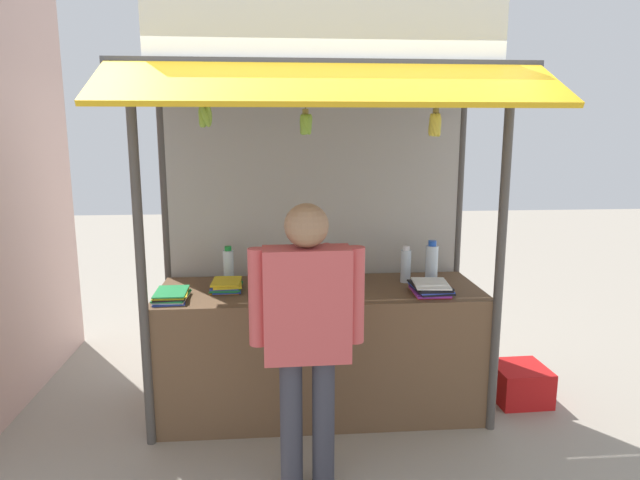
# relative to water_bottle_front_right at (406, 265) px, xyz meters

# --- Properties ---
(ground_plane) EXTENTS (20.00, 20.00, 0.00)m
(ground_plane) POSITION_rel_water_bottle_front_right_xyz_m (-0.64, -0.13, -1.03)
(ground_plane) COLOR #9E9384
(stall_counter) EXTENTS (2.27, 0.80, 0.90)m
(stall_counter) POSITION_rel_water_bottle_front_right_xyz_m (-0.64, -0.13, -0.58)
(stall_counter) COLOR brown
(stall_counter) RESTS_ON ground
(stall_structure) EXTENTS (2.47, 1.60, 2.74)m
(stall_structure) POSITION_rel_water_bottle_front_right_xyz_m (-0.64, -0.03, 0.64)
(stall_structure) COLOR #4C4742
(stall_structure) RESTS_ON ground
(water_bottle_front_right) EXTENTS (0.08, 0.08, 0.27)m
(water_bottle_front_right) POSITION_rel_water_bottle_front_right_xyz_m (0.00, 0.00, 0.00)
(water_bottle_front_right) COLOR silver
(water_bottle_front_right) RESTS_ON stall_counter
(water_bottle_left) EXTENTS (0.08, 0.08, 0.28)m
(water_bottle_left) POSITION_rel_water_bottle_front_right_xyz_m (-0.57, 0.11, 0.00)
(water_bottle_left) COLOR silver
(water_bottle_left) RESTS_ON stall_counter
(water_bottle_far_left) EXTENTS (0.08, 0.08, 0.27)m
(water_bottle_far_left) POSITION_rel_water_bottle_front_right_xyz_m (-1.30, 0.09, 0.00)
(water_bottle_far_left) COLOR silver
(water_bottle_far_left) RESTS_ON stall_counter
(water_bottle_rear_center) EXTENTS (0.09, 0.09, 0.32)m
(water_bottle_rear_center) POSITION_rel_water_bottle_front_right_xyz_m (0.18, -0.06, 0.02)
(water_bottle_rear_center) COLOR silver
(water_bottle_rear_center) RESTS_ON stall_counter
(magazine_stack_center) EXTENTS (0.24, 0.33, 0.06)m
(magazine_stack_center) POSITION_rel_water_bottle_front_right_xyz_m (-1.64, -0.31, -0.10)
(magazine_stack_center) COLOR blue
(magazine_stack_center) RESTS_ON stall_counter
(magazine_stack_back_right) EXTENTS (0.27, 0.33, 0.08)m
(magazine_stack_back_right) POSITION_rel_water_bottle_front_right_xyz_m (0.10, -0.31, -0.09)
(magazine_stack_back_right) COLOR red
(magazine_stack_back_right) RESTS_ON stall_counter
(magazine_stack_mid_left) EXTENTS (0.23, 0.28, 0.07)m
(magazine_stack_mid_left) POSITION_rel_water_bottle_front_right_xyz_m (-1.30, -0.12, -0.09)
(magazine_stack_mid_left) COLOR orange
(magazine_stack_mid_left) RESTS_ON stall_counter
(magazine_stack_far_right) EXTENTS (0.23, 0.29, 0.04)m
(magazine_stack_far_right) POSITION_rel_water_bottle_front_right_xyz_m (-0.76, -0.22, -0.11)
(magazine_stack_far_right) COLOR white
(magazine_stack_far_right) RESTS_ON stall_counter
(banana_bunch_rightmost) EXTENTS (0.08, 0.09, 0.25)m
(banana_bunch_rightmost) POSITION_rel_water_bottle_front_right_xyz_m (-1.34, -0.62, 1.05)
(banana_bunch_rightmost) COLOR #332D23
(banana_bunch_leftmost) EXTENTS (0.09, 0.09, 0.29)m
(banana_bunch_leftmost) POSITION_rel_water_bottle_front_right_xyz_m (-0.77, -0.62, 1.01)
(banana_bunch_leftmost) COLOR #332D23
(banana_bunch_inner_right) EXTENTS (0.09, 0.09, 0.30)m
(banana_bunch_inner_right) POSITION_rel_water_bottle_front_right_xyz_m (0.00, -0.62, 1.01)
(banana_bunch_inner_right) COLOR #332D23
(vendor_person) EXTENTS (0.62, 0.23, 1.63)m
(vendor_person) POSITION_rel_water_bottle_front_right_xyz_m (-0.79, -1.07, -0.05)
(vendor_person) COLOR #383842
(vendor_person) RESTS_ON ground
(plastic_crate) EXTENTS (0.39, 0.39, 0.27)m
(plastic_crate) POSITION_rel_water_bottle_front_right_xyz_m (0.86, -0.14, -0.89)
(plastic_crate) COLOR red
(plastic_crate) RESTS_ON ground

